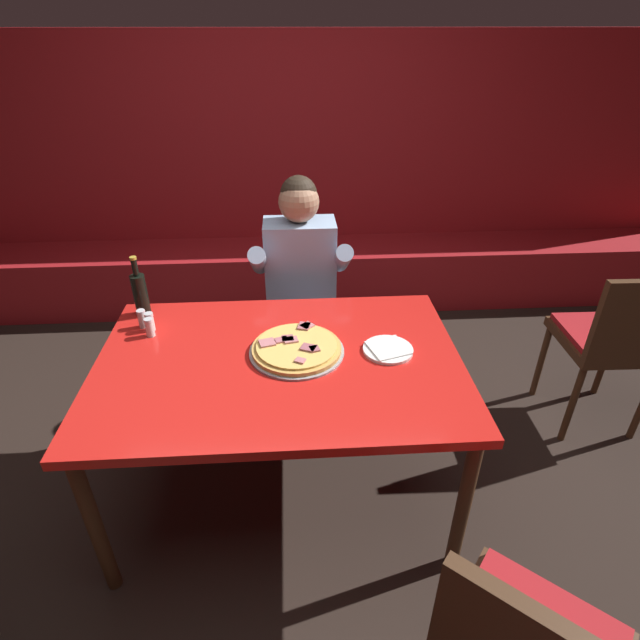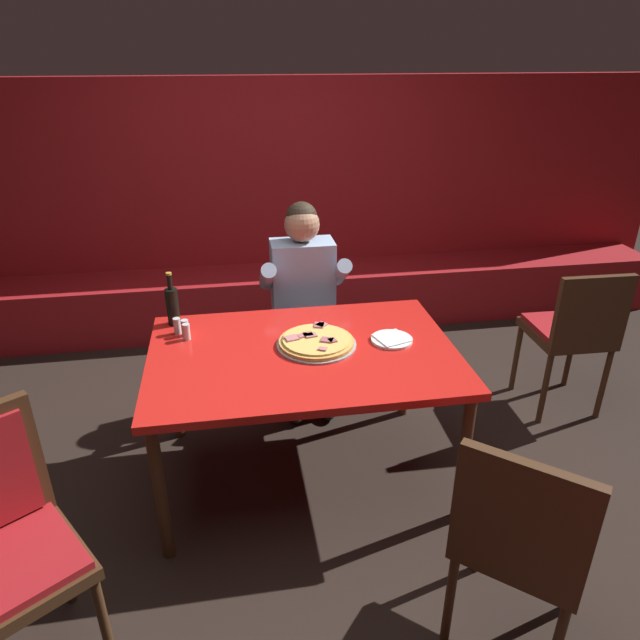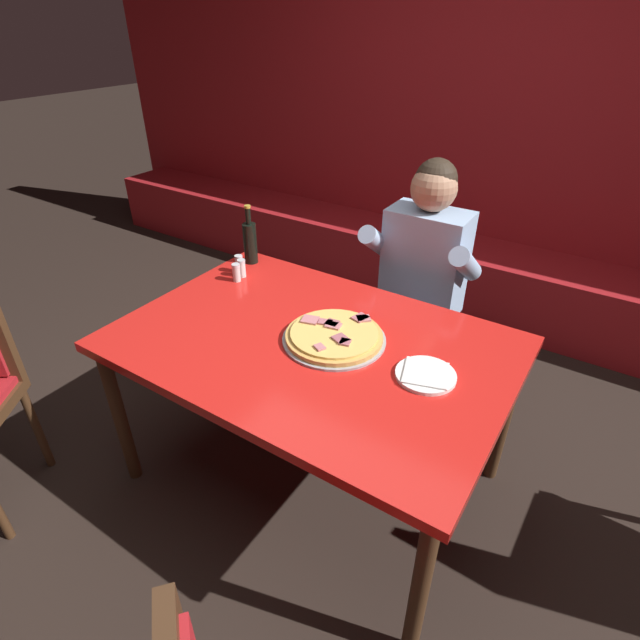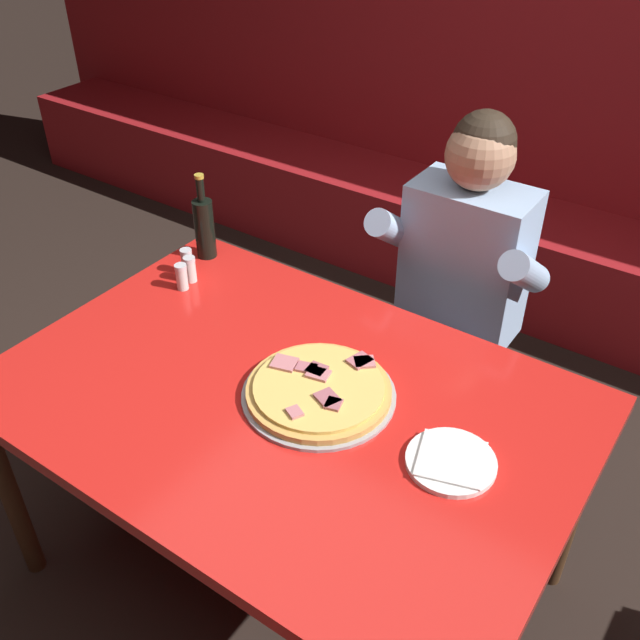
{
  "view_description": "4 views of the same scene",
  "coord_description": "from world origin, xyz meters",
  "px_view_note": "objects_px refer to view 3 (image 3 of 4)",
  "views": [
    {
      "loc": [
        0.06,
        -1.67,
        1.94
      ],
      "look_at": [
        0.18,
        0.2,
        0.81
      ],
      "focal_mm": 28.0,
      "sensor_mm": 36.0,
      "label": 1
    },
    {
      "loc": [
        -0.32,
        -2.41,
        2.09
      ],
      "look_at": [
        0.1,
        0.07,
        0.88
      ],
      "focal_mm": 32.0,
      "sensor_mm": 36.0,
      "label": 2
    },
    {
      "loc": [
        0.89,
        -1.3,
        1.83
      ],
      "look_at": [
        0.03,
        0.01,
        0.85
      ],
      "focal_mm": 28.0,
      "sensor_mm": 36.0,
      "label": 3
    },
    {
      "loc": [
        0.85,
        -1.07,
        1.98
      ],
      "look_at": [
        -0.06,
        0.25,
        0.81
      ],
      "focal_mm": 40.0,
      "sensor_mm": 36.0,
      "label": 4
    }
  ],
  "objects_px": {
    "plate_white_paper": "(426,375)",
    "pizza": "(334,336)",
    "shaker_black_pepper": "(239,265)",
    "diner_seated_blue_shirt": "(416,283)",
    "main_dining_table": "(311,354)",
    "shaker_oregano": "(236,273)",
    "shaker_parmesan": "(242,269)",
    "beer_bottle": "(250,241)"
  },
  "relations": [
    {
      "from": "shaker_parmesan",
      "to": "main_dining_table",
      "type": "bearing_deg",
      "value": -24.75
    },
    {
      "from": "shaker_oregano",
      "to": "pizza",
      "type": "bearing_deg",
      "value": -14.79
    },
    {
      "from": "beer_bottle",
      "to": "main_dining_table",
      "type": "bearing_deg",
      "value": -32.79
    },
    {
      "from": "pizza",
      "to": "diner_seated_blue_shirt",
      "type": "height_order",
      "value": "diner_seated_blue_shirt"
    },
    {
      "from": "pizza",
      "to": "plate_white_paper",
      "type": "distance_m",
      "value": 0.38
    },
    {
      "from": "pizza",
      "to": "diner_seated_blue_shirt",
      "type": "distance_m",
      "value": 0.69
    },
    {
      "from": "shaker_black_pepper",
      "to": "shaker_parmesan",
      "type": "xyz_separation_m",
      "value": [
        0.04,
        -0.03,
        0.0
      ]
    },
    {
      "from": "shaker_parmesan",
      "to": "diner_seated_blue_shirt",
      "type": "relative_size",
      "value": 0.07
    },
    {
      "from": "main_dining_table",
      "to": "shaker_parmesan",
      "type": "relative_size",
      "value": 17.33
    },
    {
      "from": "shaker_oregano",
      "to": "shaker_black_pepper",
      "type": "bearing_deg",
      "value": 123.28
    },
    {
      "from": "pizza",
      "to": "plate_white_paper",
      "type": "bearing_deg",
      "value": -2.63
    },
    {
      "from": "main_dining_table",
      "to": "beer_bottle",
      "type": "distance_m",
      "value": 0.78
    },
    {
      "from": "beer_bottle",
      "to": "diner_seated_blue_shirt",
      "type": "bearing_deg",
      "value": 23.62
    },
    {
      "from": "main_dining_table",
      "to": "shaker_parmesan",
      "type": "bearing_deg",
      "value": 155.25
    },
    {
      "from": "plate_white_paper",
      "to": "beer_bottle",
      "type": "height_order",
      "value": "beer_bottle"
    },
    {
      "from": "main_dining_table",
      "to": "shaker_black_pepper",
      "type": "distance_m",
      "value": 0.69
    },
    {
      "from": "main_dining_table",
      "to": "shaker_black_pepper",
      "type": "xyz_separation_m",
      "value": [
        -0.61,
        0.29,
        0.11
      ]
    },
    {
      "from": "plate_white_paper",
      "to": "shaker_oregano",
      "type": "relative_size",
      "value": 2.44
    },
    {
      "from": "main_dining_table",
      "to": "diner_seated_blue_shirt",
      "type": "height_order",
      "value": "diner_seated_blue_shirt"
    },
    {
      "from": "plate_white_paper",
      "to": "beer_bottle",
      "type": "distance_m",
      "value": 1.16
    },
    {
      "from": "pizza",
      "to": "shaker_parmesan",
      "type": "height_order",
      "value": "shaker_parmesan"
    },
    {
      "from": "shaker_parmesan",
      "to": "beer_bottle",
      "type": "bearing_deg",
      "value": 113.95
    },
    {
      "from": "diner_seated_blue_shirt",
      "to": "plate_white_paper",
      "type": "bearing_deg",
      "value": -64.19
    },
    {
      "from": "pizza",
      "to": "diner_seated_blue_shirt",
      "type": "relative_size",
      "value": 0.31
    },
    {
      "from": "shaker_black_pepper",
      "to": "shaker_oregano",
      "type": "relative_size",
      "value": 1.0
    },
    {
      "from": "plate_white_paper",
      "to": "diner_seated_blue_shirt",
      "type": "xyz_separation_m",
      "value": [
        -0.34,
        0.71,
        -0.05
      ]
    },
    {
      "from": "shaker_black_pepper",
      "to": "diner_seated_blue_shirt",
      "type": "distance_m",
      "value": 0.85
    },
    {
      "from": "pizza",
      "to": "diner_seated_blue_shirt",
      "type": "xyz_separation_m",
      "value": [
        0.04,
        0.69,
        -0.06
      ]
    },
    {
      "from": "main_dining_table",
      "to": "plate_white_paper",
      "type": "height_order",
      "value": "plate_white_paper"
    },
    {
      "from": "main_dining_table",
      "to": "shaker_oregano",
      "type": "relative_size",
      "value": 17.33
    },
    {
      "from": "beer_bottle",
      "to": "shaker_black_pepper",
      "type": "bearing_deg",
      "value": -78.53
    },
    {
      "from": "beer_bottle",
      "to": "pizza",
      "type": "bearing_deg",
      "value": -27.07
    },
    {
      "from": "shaker_parmesan",
      "to": "diner_seated_blue_shirt",
      "type": "bearing_deg",
      "value": 34.74
    },
    {
      "from": "shaker_parmesan",
      "to": "pizza",
      "type": "bearing_deg",
      "value": -18.53
    },
    {
      "from": "diner_seated_blue_shirt",
      "to": "shaker_oregano",
      "type": "bearing_deg",
      "value": -142.25
    },
    {
      "from": "shaker_black_pepper",
      "to": "shaker_parmesan",
      "type": "bearing_deg",
      "value": -34.7
    },
    {
      "from": "pizza",
      "to": "shaker_black_pepper",
      "type": "relative_size",
      "value": 4.61
    },
    {
      "from": "shaker_black_pepper",
      "to": "shaker_oregano",
      "type": "distance_m",
      "value": 0.09
    },
    {
      "from": "shaker_parmesan",
      "to": "diner_seated_blue_shirt",
      "type": "xyz_separation_m",
      "value": [
        0.68,
        0.47,
        -0.08
      ]
    },
    {
      "from": "beer_bottle",
      "to": "shaker_parmesan",
      "type": "bearing_deg",
      "value": -66.05
    },
    {
      "from": "plate_white_paper",
      "to": "pizza",
      "type": "bearing_deg",
      "value": 177.37
    },
    {
      "from": "shaker_black_pepper",
      "to": "diner_seated_blue_shirt",
      "type": "height_order",
      "value": "diner_seated_blue_shirt"
    }
  ]
}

